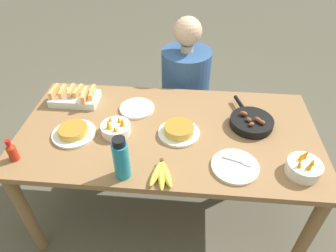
{
  "coord_description": "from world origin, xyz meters",
  "views": [
    {
      "loc": [
        0.12,
        -1.32,
        1.9
      ],
      "look_at": [
        0.0,
        0.0,
        0.78
      ],
      "focal_mm": 32.0,
      "sensor_mm": 36.0,
      "label": 1
    }
  ],
  "objects_px": {
    "fruit_bowl_mango": "(116,128)",
    "hot_sauce_bottle": "(12,151)",
    "skillet": "(251,122)",
    "frittata_plate_center": "(179,131)",
    "banana_bunch": "(162,174)",
    "person_figure": "(185,101)",
    "frittata_plate_side": "(74,132)",
    "water_bottle": "(121,159)",
    "empty_plate_near_front": "(137,108)",
    "fruit_bowl_citrus": "(304,167)",
    "melon_tray": "(75,97)",
    "empty_plate_far_left": "(235,166)"
  },
  "relations": [
    {
      "from": "fruit_bowl_mango",
      "to": "hot_sauce_bottle",
      "type": "relative_size",
      "value": 1.28
    },
    {
      "from": "empty_plate_far_left",
      "to": "water_bottle",
      "type": "relative_size",
      "value": 1.01
    },
    {
      "from": "fruit_bowl_citrus",
      "to": "person_figure",
      "type": "xyz_separation_m",
      "value": [
        -0.62,
        0.96,
        -0.32
      ]
    },
    {
      "from": "frittata_plate_side",
      "to": "water_bottle",
      "type": "relative_size",
      "value": 1.03
    },
    {
      "from": "melon_tray",
      "to": "fruit_bowl_citrus",
      "type": "bearing_deg",
      "value": -20.54
    },
    {
      "from": "water_bottle",
      "to": "hot_sauce_bottle",
      "type": "bearing_deg",
      "value": 174.51
    },
    {
      "from": "skillet",
      "to": "frittata_plate_side",
      "type": "distance_m",
      "value": 1.03
    },
    {
      "from": "melon_tray",
      "to": "hot_sauce_bottle",
      "type": "bearing_deg",
      "value": -105.66
    },
    {
      "from": "skillet",
      "to": "hot_sauce_bottle",
      "type": "bearing_deg",
      "value": 90.16
    },
    {
      "from": "empty_plate_near_front",
      "to": "skillet",
      "type": "bearing_deg",
      "value": -8.12
    },
    {
      "from": "melon_tray",
      "to": "frittata_plate_center",
      "type": "bearing_deg",
      "value": -20.66
    },
    {
      "from": "frittata_plate_side",
      "to": "water_bottle",
      "type": "height_order",
      "value": "water_bottle"
    },
    {
      "from": "person_figure",
      "to": "frittata_plate_center",
      "type": "bearing_deg",
      "value": -90.82
    },
    {
      "from": "banana_bunch",
      "to": "hot_sauce_bottle",
      "type": "relative_size",
      "value": 1.5
    },
    {
      "from": "melon_tray",
      "to": "person_figure",
      "type": "distance_m",
      "value": 0.9
    },
    {
      "from": "banana_bunch",
      "to": "fruit_bowl_mango",
      "type": "height_order",
      "value": "fruit_bowl_mango"
    },
    {
      "from": "fruit_bowl_citrus",
      "to": "frittata_plate_side",
      "type": "bearing_deg",
      "value": 171.86
    },
    {
      "from": "frittata_plate_center",
      "to": "hot_sauce_bottle",
      "type": "relative_size",
      "value": 1.8
    },
    {
      "from": "melon_tray",
      "to": "frittata_plate_side",
      "type": "relative_size",
      "value": 1.22
    },
    {
      "from": "empty_plate_near_front",
      "to": "water_bottle",
      "type": "relative_size",
      "value": 0.91
    },
    {
      "from": "frittata_plate_center",
      "to": "hot_sauce_bottle",
      "type": "height_order",
      "value": "hot_sauce_bottle"
    },
    {
      "from": "banana_bunch",
      "to": "fruit_bowl_citrus",
      "type": "distance_m",
      "value": 0.7
    },
    {
      "from": "frittata_plate_side",
      "to": "empty_plate_far_left",
      "type": "bearing_deg",
      "value": -10.88
    },
    {
      "from": "water_bottle",
      "to": "hot_sauce_bottle",
      "type": "xyz_separation_m",
      "value": [
        -0.59,
        0.06,
        -0.06
      ]
    },
    {
      "from": "frittata_plate_side",
      "to": "person_figure",
      "type": "distance_m",
      "value": 1.04
    },
    {
      "from": "fruit_bowl_mango",
      "to": "melon_tray",
      "type": "bearing_deg",
      "value": 139.85
    },
    {
      "from": "frittata_plate_side",
      "to": "empty_plate_near_front",
      "type": "height_order",
      "value": "frittata_plate_side"
    },
    {
      "from": "banana_bunch",
      "to": "fruit_bowl_mango",
      "type": "distance_m",
      "value": 0.42
    },
    {
      "from": "banana_bunch",
      "to": "fruit_bowl_mango",
      "type": "xyz_separation_m",
      "value": [
        -0.3,
        0.3,
        0.02
      ]
    },
    {
      "from": "fruit_bowl_mango",
      "to": "skillet",
      "type": "bearing_deg",
      "value": 9.59
    },
    {
      "from": "fruit_bowl_citrus",
      "to": "person_figure",
      "type": "distance_m",
      "value": 1.19
    },
    {
      "from": "empty_plate_near_front",
      "to": "hot_sauce_bottle",
      "type": "distance_m",
      "value": 0.75
    },
    {
      "from": "frittata_plate_center",
      "to": "empty_plate_near_front",
      "type": "height_order",
      "value": "frittata_plate_center"
    },
    {
      "from": "water_bottle",
      "to": "skillet",
      "type": "bearing_deg",
      "value": 33.21
    },
    {
      "from": "fruit_bowl_mango",
      "to": "hot_sauce_bottle",
      "type": "xyz_separation_m",
      "value": [
        -0.48,
        -0.25,
        0.02
      ]
    },
    {
      "from": "melon_tray",
      "to": "frittata_plate_center",
      "type": "distance_m",
      "value": 0.74
    },
    {
      "from": "frittata_plate_center",
      "to": "fruit_bowl_citrus",
      "type": "relative_size",
      "value": 1.4
    },
    {
      "from": "fruit_bowl_mango",
      "to": "person_figure",
      "type": "bearing_deg",
      "value": 63.5
    },
    {
      "from": "banana_bunch",
      "to": "skillet",
      "type": "relative_size",
      "value": 0.53
    },
    {
      "from": "skillet",
      "to": "fruit_bowl_citrus",
      "type": "distance_m",
      "value": 0.41
    },
    {
      "from": "empty_plate_far_left",
      "to": "melon_tray",
      "type": "bearing_deg",
      "value": 153.61
    },
    {
      "from": "fruit_bowl_citrus",
      "to": "fruit_bowl_mango",
      "type": "bearing_deg",
      "value": 167.71
    },
    {
      "from": "skillet",
      "to": "fruit_bowl_citrus",
      "type": "relative_size",
      "value": 2.2
    },
    {
      "from": "skillet",
      "to": "water_bottle",
      "type": "bearing_deg",
      "value": 106.38
    },
    {
      "from": "fruit_bowl_citrus",
      "to": "hot_sauce_bottle",
      "type": "xyz_separation_m",
      "value": [
        -1.48,
        -0.04,
        0.02
      ]
    },
    {
      "from": "empty_plate_near_front",
      "to": "banana_bunch",
      "type": "bearing_deg",
      "value": -68.19
    },
    {
      "from": "water_bottle",
      "to": "person_figure",
      "type": "height_order",
      "value": "person_figure"
    },
    {
      "from": "melon_tray",
      "to": "empty_plate_far_left",
      "type": "bearing_deg",
      "value": -26.39
    },
    {
      "from": "banana_bunch",
      "to": "hot_sauce_bottle",
      "type": "xyz_separation_m",
      "value": [
        -0.78,
        0.05,
        0.04
      ]
    },
    {
      "from": "empty_plate_far_left",
      "to": "water_bottle",
      "type": "bearing_deg",
      "value": -170.09
    }
  ]
}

